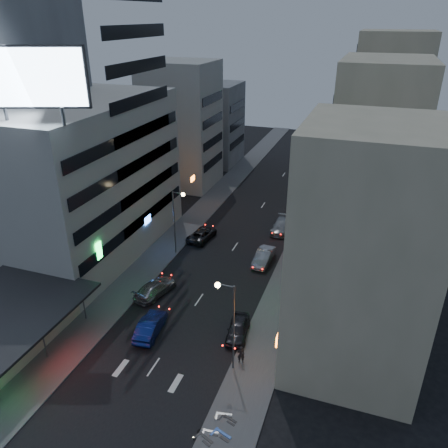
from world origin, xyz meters
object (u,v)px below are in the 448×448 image
at_px(parked_car_left, 202,234).
at_px(scooter_black_a, 214,436).
at_px(scooter_black_b, 238,416).
at_px(scooter_silver_b, 233,408).
at_px(road_car_silver, 155,288).
at_px(parked_car_right_far, 281,226).
at_px(scooter_silver_a, 219,426).
at_px(road_car_blue, 150,326).
at_px(parked_car_right_near, 238,329).
at_px(parked_car_right_mid, 264,257).
at_px(scooter_blue, 232,431).
at_px(person, 241,354).

bearing_deg(parked_car_left, scooter_black_a, 119.60).
distance_m(scooter_black_b, scooter_silver_b, 0.79).
height_order(road_car_silver, scooter_silver_b, road_car_silver).
bearing_deg(parked_car_right_far, scooter_silver_a, -85.34).
height_order(road_car_blue, road_car_silver, road_car_blue).
bearing_deg(parked_car_right_near, scooter_silver_a, -87.12).
xyz_separation_m(parked_car_left, scooter_black_a, (11.89, -27.60, -0.00)).
height_order(road_car_silver, scooter_black_b, road_car_silver).
relative_size(parked_car_right_near, scooter_black_a, 2.30).
height_order(parked_car_right_near, parked_car_left, parked_car_right_near).
xyz_separation_m(parked_car_right_mid, scooter_black_b, (3.88, -22.29, -0.11)).
bearing_deg(scooter_black_a, road_car_blue, 70.46).
bearing_deg(parked_car_left, scooter_blue, 122.05).
xyz_separation_m(parked_car_right_near, scooter_blue, (2.88, -10.35, -0.01)).
relative_size(parked_car_left, person, 3.07).
xyz_separation_m(parked_car_right_mid, scooter_silver_a, (2.90, -23.49, -0.16)).
distance_m(parked_car_right_mid, parked_car_right_far, 8.91).
bearing_deg(scooter_black_b, parked_car_right_mid, 28.03).
distance_m(parked_car_left, road_car_blue, 18.93).
height_order(scooter_blue, scooter_black_b, scooter_blue).
height_order(parked_car_right_far, scooter_black_b, parked_car_right_far).
bearing_deg(parked_car_right_far, scooter_black_b, -83.38).
distance_m(parked_car_right_far, scooter_black_b, 31.43).
bearing_deg(scooter_black_b, parked_car_right_far, 25.11).
relative_size(scooter_black_a, scooter_blue, 0.95).
distance_m(road_car_silver, scooter_blue, 18.87).
relative_size(scooter_blue, scooter_black_b, 1.10).
bearing_deg(scooter_black_a, parked_car_right_far, 28.28).
xyz_separation_m(person, scooter_black_b, (1.54, -5.75, -0.27)).
distance_m(parked_car_left, scooter_silver_b, 27.83).
bearing_deg(scooter_silver_b, scooter_silver_a, 156.57).
bearing_deg(scooter_black_b, road_car_blue, 75.45).
relative_size(person, scooter_black_a, 0.87).
relative_size(parked_car_right_mid, scooter_silver_b, 2.73).
relative_size(parked_car_right_mid, scooter_black_b, 2.61).
xyz_separation_m(road_car_silver, scooter_black_a, (11.88, -14.49, -0.06)).
height_order(parked_car_left, road_car_blue, road_car_blue).
relative_size(road_car_silver, scooter_blue, 2.61).
bearing_deg(scooter_silver_a, parked_car_left, 18.86).
xyz_separation_m(person, scooter_black_a, (0.53, -7.86, -0.25)).
bearing_deg(scooter_silver_a, scooter_black_a, 172.43).
bearing_deg(scooter_silver_a, parked_car_right_mid, 1.81).
distance_m(parked_car_right_mid, scooter_black_b, 22.63).
height_order(parked_car_left, road_car_silver, road_car_silver).
relative_size(parked_car_right_near, scooter_black_b, 2.40).
relative_size(parked_car_right_mid, scooter_silver_a, 2.86).
distance_m(parked_car_right_mid, scooter_silver_a, 23.67).
xyz_separation_m(parked_car_right_far, scooter_black_b, (3.80, -31.20, -0.08)).
bearing_deg(road_car_silver, scooter_silver_b, 148.91).
xyz_separation_m(parked_car_right_mid, scooter_silver_b, (3.31, -21.74, -0.13)).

